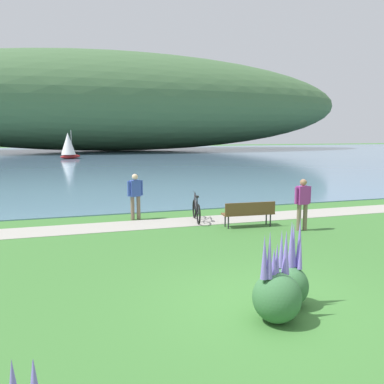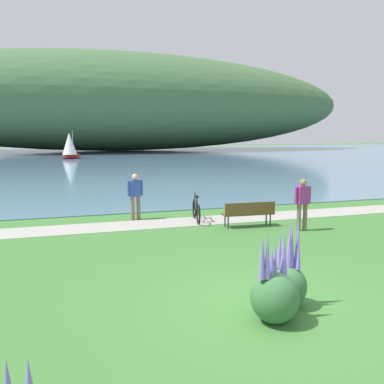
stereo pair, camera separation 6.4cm
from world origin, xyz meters
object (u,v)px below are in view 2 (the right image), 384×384
park_bench_near_camera (249,212)px  person_on_the_grass (302,201)px  sailboat_nearest_to_shore (70,145)px  bicycle_leaning_near_bench (196,210)px  person_at_shoreline (135,194)px

park_bench_near_camera → person_on_the_grass: (1.47, -0.97, 0.46)m
park_bench_near_camera → sailboat_nearest_to_shore: (-5.59, 40.12, 1.17)m
bicycle_leaning_near_bench → sailboat_nearest_to_shore: sailboat_nearest_to_shore is taller
park_bench_near_camera → bicycle_leaning_near_bench: 2.02m
bicycle_leaning_near_bench → person_on_the_grass: (2.90, -2.39, 0.58)m
bicycle_leaning_near_bench → sailboat_nearest_to_shore: bearing=96.1°
person_at_shoreline → sailboat_nearest_to_shore: size_ratio=0.49×
bicycle_leaning_near_bench → sailboat_nearest_to_shore: (-4.17, 38.70, 1.29)m
bicycle_leaning_near_bench → person_at_shoreline: person_at_shoreline is taller
bicycle_leaning_near_bench → person_at_shoreline: 2.34m
park_bench_near_camera → person_on_the_grass: 1.82m
park_bench_near_camera → sailboat_nearest_to_shore: sailboat_nearest_to_shore is taller
person_at_shoreline → park_bench_near_camera: bearing=-33.6°
person_at_shoreline → person_on_the_grass: bearing=-33.5°
park_bench_near_camera → person_at_shoreline: size_ratio=1.07×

